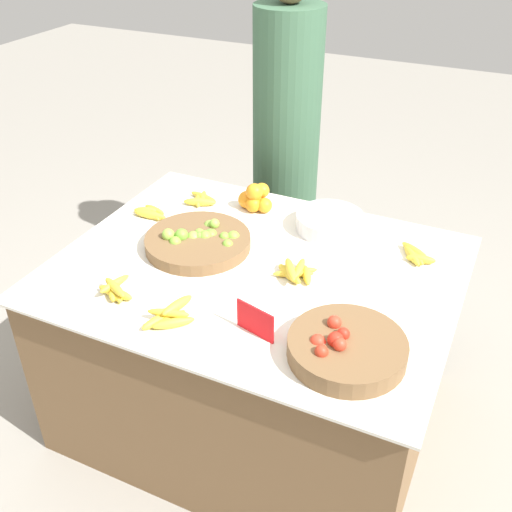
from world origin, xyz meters
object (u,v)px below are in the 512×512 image
at_px(tomato_basket, 346,348).
at_px(metal_bowl, 330,222).
at_px(lime_bowl, 199,241).
at_px(vendor_person, 286,155).
at_px(price_sign, 255,321).

relative_size(tomato_basket, metal_bowl, 1.32).
xyz_separation_m(lime_bowl, vendor_person, (-0.02, 0.95, -0.01)).
bearing_deg(vendor_person, tomato_basket, -60.33).
height_order(metal_bowl, price_sign, price_sign).
xyz_separation_m(tomato_basket, metal_bowl, (-0.30, 0.72, 0.00)).
bearing_deg(vendor_person, price_sign, -71.32).
bearing_deg(tomato_basket, vendor_person, 119.67).
bearing_deg(vendor_person, lime_bowl, -88.71).
relative_size(tomato_basket, price_sign, 2.53).
relative_size(price_sign, vendor_person, 0.09).
relative_size(lime_bowl, vendor_person, 0.24).
xyz_separation_m(metal_bowl, vendor_person, (-0.45, 0.59, -0.02)).
height_order(metal_bowl, vendor_person, vendor_person).
bearing_deg(price_sign, lime_bowl, 152.79).
xyz_separation_m(lime_bowl, metal_bowl, (0.43, 0.35, 0.01)).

